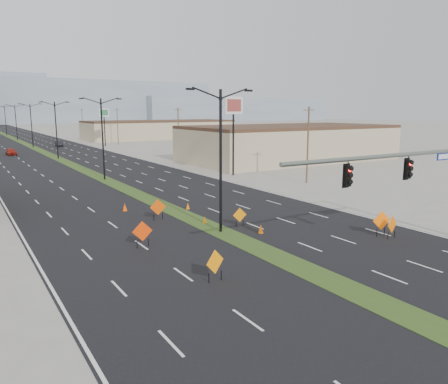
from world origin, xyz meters
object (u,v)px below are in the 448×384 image
cone_0 (205,220)px  cone_2 (188,206)px  cone_1 (261,229)px  construction_sign_3 (240,216)px  streetlight_3 (31,124)px  signal_mast (427,174)px  streetlight_4 (16,121)px  streetlight_0 (221,157)px  construction_sign_1 (142,232)px  construction_sign_2 (158,208)px  pole_sign_east_far (104,115)px  cone_3 (125,207)px  construction_sign_4 (381,221)px  pole_sign_east_near (233,111)px  car_mid (59,144)px  streetlight_5 (5,119)px  construction_sign_5 (392,225)px  car_left (11,152)px  construction_sign_0 (215,263)px  streetlight_1 (103,136)px  streetlight_2 (56,128)px

cone_0 → cone_2: bearing=77.4°
cone_0 → cone_1: cone_1 is taller
construction_sign_3 → streetlight_3: bearing=103.4°
signal_mast → streetlight_4: (-8.56, 122.00, 0.63)m
streetlight_0 → construction_sign_1: (-6.08, -0.46, -4.40)m
construction_sign_2 → pole_sign_east_far: size_ratio=0.19×
streetlight_0 → cone_3: streetlight_0 is taller
construction_sign_2 → construction_sign_4: (11.33, -12.26, 0.06)m
pole_sign_east_near → cone_0: bearing=-143.3°
car_mid → pole_sign_east_near: bearing=-77.0°
streetlight_5 → construction_sign_5: size_ratio=6.37×
pole_sign_east_near → signal_mast: bearing=-117.9°
car_left → construction_sign_0: 74.91m
streetlight_3 → car_mid: (5.70, -0.22, -4.76)m
streetlight_1 → cone_0: bearing=-89.5°
streetlight_4 → streetlight_5: bearing=90.0°
streetlight_5 → cone_2: 132.35m
construction_sign_0 → pole_sign_east_near: (20.86, 30.51, 7.48)m
cone_3 → pole_sign_east_near: bearing=33.4°
signal_mast → cone_2: bearing=112.1°
streetlight_0 → streetlight_4: 112.00m
cone_1 → streetlight_0: bearing=141.7°
construction_sign_5 → car_mid: bearing=81.1°
streetlight_0 → construction_sign_2: size_ratio=5.90×
construction_sign_5 → car_left: bearing=90.7°
streetlight_3 → car_left: size_ratio=2.53×
streetlight_2 → pole_sign_east_near: size_ratio=0.97×
car_mid → construction_sign_2: size_ratio=2.35×
streetlight_1 → streetlight_3: bearing=90.0°
car_left → pole_sign_east_near: bearing=-67.1°
streetlight_4 → construction_sign_4: streetlight_4 is taller
construction_sign_0 → pole_sign_east_near: pole_sign_east_near is taller
streetlight_1 → construction_sign_4: size_ratio=5.60×
construction_sign_4 → signal_mast: bearing=-80.6°
construction_sign_1 → streetlight_1: bearing=84.9°
construction_sign_1 → construction_sign_4: bearing=-15.7°
cone_0 → pole_sign_east_far: pole_sign_east_far is taller
construction_sign_3 → cone_3: (-5.64, 9.44, -0.49)m
car_left → streetlight_4: bearing=78.0°
signal_mast → cone_3: 23.84m
cone_1 → construction_sign_0: bearing=-140.9°
construction_sign_0 → cone_3: bearing=67.5°
streetlight_5 → cone_0: 137.37m
streetlight_1 → construction_sign_0: bearing=-98.0°
construction_sign_3 → streetlight_4: bearing=103.0°
streetlight_4 → cone_2: 104.38m
streetlight_2 → construction_sign_5: (9.05, -63.48, -4.50)m
streetlight_4 → cone_2: bearing=-89.3°
streetlight_0 → construction_sign_5: (9.05, -7.48, -4.50)m
streetlight_1 → cone_1: 30.30m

